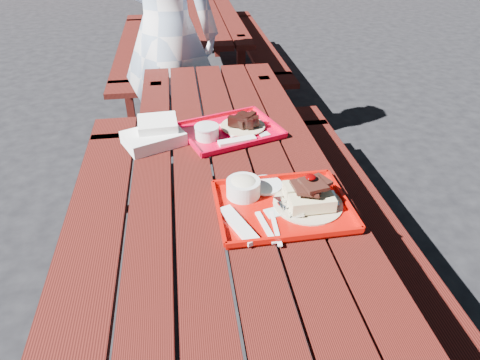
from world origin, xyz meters
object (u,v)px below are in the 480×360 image
Objects in this scene: near_tray at (281,198)px; far_tray at (229,130)px; picnic_table_near at (234,214)px; picnic_table_far at (194,30)px; person at (166,31)px.

near_tray is 0.93× the size of far_tray.
picnic_table_near is at bearing 120.03° from near_tray.
picnic_table_far is 5.53× the size of near_tray.
picnic_table_far is at bearing 90.52° from far_tray.
far_tray is (0.02, -2.49, 0.21)m from picnic_table_far.
person is (-0.23, 1.42, 0.35)m from picnic_table_near.
person is at bearing -99.35° from picnic_table_far.
person is (-0.35, 1.63, 0.13)m from near_tray.
far_tray is (0.02, 0.31, 0.21)m from picnic_table_near.
near_tray is at bearing 124.26° from person.
near_tray is 1.68m from person.
picnic_table_far is at bearing -77.27° from person.
far_tray is at bearing 85.91° from picnic_table_near.
near_tray reaches higher than picnic_table_near.
picnic_table_near and picnic_table_far have the same top height.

